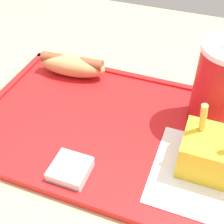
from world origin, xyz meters
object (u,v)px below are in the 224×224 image
object	(u,v)px
soda_cup	(222,86)
hot_dog_far	(72,65)
fries_carton	(214,154)
sauce_cup_mayo	(70,169)

from	to	relation	value
soda_cup	hot_dog_far	size ratio (longest dim) A/B	1.28
fries_carton	sauce_cup_mayo	world-z (taller)	fries_carton
hot_dog_far	sauce_cup_mayo	world-z (taller)	hot_dog_far
soda_cup	hot_dog_far	xyz separation A→B (m)	(-0.27, 0.04, -0.05)
soda_cup	fries_carton	xyz separation A→B (m)	(0.01, -0.10, -0.04)
soda_cup	sauce_cup_mayo	bearing A→B (deg)	-133.36
hot_dog_far	fries_carton	xyz separation A→B (m)	(0.28, -0.14, 0.01)
hot_dog_far	fries_carton	world-z (taller)	fries_carton
soda_cup	fries_carton	distance (m)	0.11
soda_cup	hot_dog_far	bearing A→B (deg)	172.70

